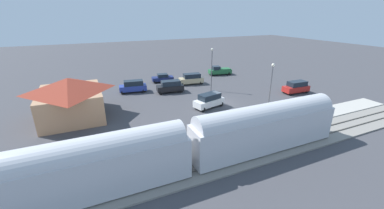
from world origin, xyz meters
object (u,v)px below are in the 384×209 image
at_px(suv_tan, 191,79).
at_px(light_pole_lot_center, 212,65).
at_px(pedestrian_on_platform, 285,115).
at_px(suv_black, 170,86).
at_px(light_pole_near_platform, 271,84).
at_px(sedan_navy, 163,78).
at_px(suv_red, 296,87).
at_px(suv_blue, 133,86).
at_px(suv_white, 209,100).
at_px(station_building, 71,97).
at_px(pickup_green, 220,71).

relative_size(suv_tan, light_pole_lot_center, 0.64).
relative_size(pedestrian_on_platform, suv_black, 0.34).
bearing_deg(light_pole_near_platform, sedan_navy, 18.17).
bearing_deg(suv_tan, suv_red, -131.50).
height_order(suv_blue, light_pole_near_platform, light_pole_near_platform).
distance_m(suv_white, light_pole_lot_center, 9.44).
relative_size(station_building, suv_red, 2.06).
bearing_deg(sedan_navy, light_pole_near_platform, -161.83).
height_order(sedan_navy, suv_blue, suv_blue).
distance_m(pickup_green, suv_black, 17.23).
bearing_deg(sedan_navy, station_building, 126.34).
xyz_separation_m(suv_black, suv_blue, (2.96, 6.27, 0.00)).
relative_size(station_building, sedan_navy, 2.18).
relative_size(suv_red, light_pole_near_platform, 0.65).
xyz_separation_m(suv_white, suv_blue, (12.66, 9.21, 0.00)).
relative_size(station_building, pickup_green, 1.81).
bearing_deg(suv_white, station_building, 76.78).
xyz_separation_m(pickup_green, suv_tan, (-4.54, 9.43, 0.12)).
height_order(suv_red, light_pole_near_platform, light_pole_near_platform).
bearing_deg(suv_white, sedan_navy, 6.62).
distance_m(suv_red, suv_blue, 30.18).
relative_size(suv_white, suv_red, 1.05).
xyz_separation_m(suv_white, light_pole_near_platform, (-6.67, -5.85, 3.68)).
bearing_deg(station_building, pedestrian_on_platform, -118.89).
relative_size(suv_blue, light_pole_near_platform, 0.67).
xyz_separation_m(suv_tan, light_pole_near_platform, (-19.80, -2.95, 3.68)).
distance_m(suv_white, suv_red, 18.06).
distance_m(station_building, pedestrian_on_platform, 29.17).
height_order(station_building, pickup_green, station_building).
bearing_deg(suv_tan, station_building, 111.17).
bearing_deg(suv_tan, sedan_navy, 49.91).
distance_m(station_building, suv_black, 17.26).
height_order(suv_black, suv_blue, same).
bearing_deg(suv_black, light_pole_lot_center, -107.38).
bearing_deg(pickup_green, light_pole_near_platform, 165.07).
height_order(suv_blue, light_pole_lot_center, light_pole_lot_center).
distance_m(suv_tan, suv_black, 6.77).
relative_size(suv_tan, suv_blue, 1.00).
bearing_deg(station_building, pickup_green, -67.45).
height_order(pedestrian_on_platform, suv_blue, suv_blue).
bearing_deg(sedan_navy, suv_black, 172.97).
bearing_deg(pickup_green, suv_tan, 115.68).
xyz_separation_m(suv_red, light_pole_near_platform, (-6.39, 12.21, 3.68)).
height_order(suv_tan, light_pole_lot_center, light_pole_lot_center).
xyz_separation_m(pedestrian_on_platform, light_pole_near_platform, (2.87, 0.35, 3.55)).
height_order(pickup_green, suv_black, suv_black).
distance_m(sedan_navy, light_pole_near_platform, 25.49).
bearing_deg(light_pole_lot_center, sedan_navy, 33.07).
xyz_separation_m(pedestrian_on_platform, suv_tan, (22.67, 3.30, -0.13)).
distance_m(suv_blue, light_pole_near_platform, 24.77).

